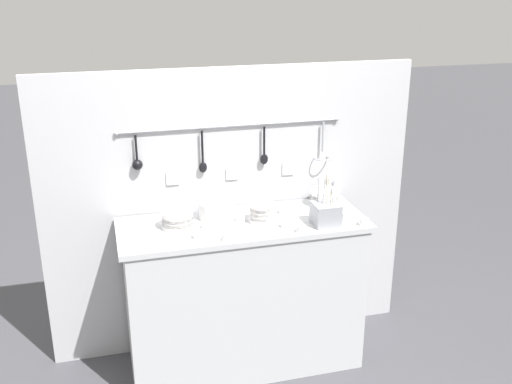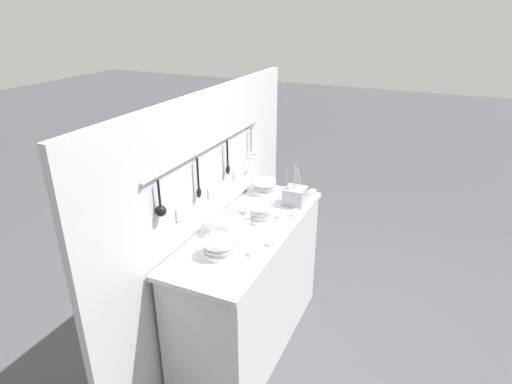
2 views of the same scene
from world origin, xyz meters
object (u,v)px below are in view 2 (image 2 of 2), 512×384
object	(u,v)px
cup_back_left	(239,241)
cup_centre	(252,251)
bowl_stack_wide_centre	(264,186)
cup_mid_row	(281,215)
plate_stack	(225,226)
steel_mixing_bowl	(239,209)
cup_edge_near	(313,193)
bowl_stack_back_corner	(260,213)
bowl_stack_nested_right	(219,247)
cup_front_right	(246,224)
cutlery_caddy	(295,196)
cup_front_left	(272,242)
cup_beside_plates	(296,193)
cup_edge_far	(296,213)
cup_by_caddy	(257,206)

from	to	relation	value
cup_back_left	cup_centre	size ratio (longest dim) A/B	1.00
bowl_stack_wide_centre	cup_mid_row	size ratio (longest dim) A/B	3.31
plate_stack	cup_back_left	bearing A→B (deg)	-122.99
bowl_stack_wide_centre	steel_mixing_bowl	distance (m)	0.35
plate_stack	cup_centre	bearing A→B (deg)	-121.55
plate_stack	cup_edge_near	world-z (taller)	plate_stack
cup_back_left	cup_centre	world-z (taller)	same
bowl_stack_back_corner	bowl_stack_nested_right	distance (m)	0.44
bowl_stack_wide_centre	cup_edge_near	bearing A→B (deg)	-73.70
cup_front_right	cutlery_caddy	bearing A→B (deg)	-20.33
bowl_stack_wide_centre	cup_front_right	xyz separation A→B (m)	(-0.52, -0.11, -0.03)
bowl_stack_wide_centre	plate_stack	bearing A→B (deg)	-177.34
bowl_stack_nested_right	cup_front_left	xyz separation A→B (m)	(0.21, -0.22, -0.03)
bowl_stack_nested_right	steel_mixing_bowl	xyz separation A→B (m)	(0.51, 0.13, -0.03)
plate_stack	cup_beside_plates	xyz separation A→B (m)	(0.67, -0.20, -0.03)
cup_edge_far	bowl_stack_back_corner	bearing A→B (deg)	133.25
bowl_stack_back_corner	steel_mixing_bowl	size ratio (longest dim) A/B	0.87
cup_back_left	cup_mid_row	xyz separation A→B (m)	(0.40, -0.09, 0.00)
steel_mixing_bowl	cup_back_left	distance (m)	0.40
bowl_stack_nested_right	cup_by_caddy	xyz separation A→B (m)	(0.59, 0.05, -0.03)
bowl_stack_wide_centre	cup_edge_far	world-z (taller)	bowl_stack_wide_centre
cup_back_left	cup_beside_plates	bearing A→B (deg)	-5.40
cup_front_left	cup_back_left	bearing A→B (deg)	111.73
cup_back_left	cutlery_caddy	bearing A→B (deg)	-9.88
cup_edge_near	cup_back_left	bearing A→B (deg)	167.92
bowl_stack_wide_centre	plate_stack	size ratio (longest dim) A/B	0.84
cup_front_left	cup_beside_plates	distance (m)	0.69
cup_edge_far	cup_edge_near	xyz separation A→B (m)	(0.35, 0.00, 0.00)
cup_edge_far	cup_centre	xyz separation A→B (m)	(-0.52, 0.06, 0.00)
cup_mid_row	cup_front_right	size ratio (longest dim) A/B	1.00
bowl_stack_nested_right	cup_back_left	distance (m)	0.15
cup_back_left	cup_mid_row	size ratio (longest dim) A/B	1.00
cup_centre	plate_stack	bearing A→B (deg)	58.45
cup_front_left	cup_centre	bearing A→B (deg)	156.12
cutlery_caddy	cup_edge_far	xyz separation A→B (m)	(-0.16, -0.07, -0.04)
bowl_stack_nested_right	cup_beside_plates	size ratio (longest dim) A/B	3.29
cup_beside_plates	cup_edge_near	world-z (taller)	same
cup_front_left	cup_mid_row	bearing A→B (deg)	13.24
cup_back_left	cup_front_right	distance (m)	0.20
steel_mixing_bowl	cup_back_left	bearing A→B (deg)	-153.86
bowl_stack_nested_right	cup_centre	size ratio (longest dim) A/B	3.29
cup_centre	cup_by_caddy	bearing A→B (deg)	21.78
steel_mixing_bowl	cup_beside_plates	size ratio (longest dim) A/B	2.71
cup_mid_row	bowl_stack_wide_centre	bearing A→B (deg)	38.87
cup_centre	cup_back_left	bearing A→B (deg)	60.10
cup_edge_near	steel_mixing_bowl	bearing A→B (deg)	141.93
steel_mixing_bowl	cup_by_caddy	distance (m)	0.12
cup_beside_plates	cup_front_right	bearing A→B (deg)	167.82
cup_edge_far	cup_back_left	xyz separation A→B (m)	(-0.46, 0.17, 0.00)
cup_front_right	bowl_stack_back_corner	bearing A→B (deg)	-24.85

